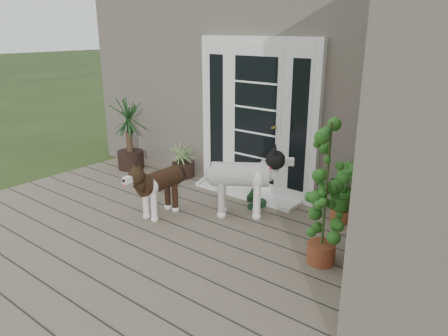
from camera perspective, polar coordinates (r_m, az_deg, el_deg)
The scene contains 14 objects.
deck at distance 4.64m, azimuth -9.65°, elevation -11.92°, with size 6.20×4.60×0.12m, color #6B5B4C.
house_main at distance 7.56m, azimuth 14.71°, elevation 11.43°, with size 7.40×4.00×3.10m, color #665E54.
door_unit at distance 5.93m, azimuth 4.38°, elevation 6.76°, with size 1.90×0.14×2.15m, color white.
door_step at distance 6.07m, azimuth 3.08°, elevation -3.29°, with size 1.60×0.40×0.05m, color white.
brindle_dog at distance 5.36m, azimuth -8.56°, elevation -2.92°, with size 0.34×0.80×0.67m, color #342013, non-canonical shape.
white_dog at distance 5.27m, azimuth 2.17°, elevation -2.36°, with size 0.41×0.95×0.79m, color white, non-canonical shape.
spider_plant at distance 6.73m, azimuth -5.51°, elevation 1.41°, with size 0.58×0.58×0.62m, color #80A163, non-canonical shape.
yucca at distance 7.19m, azimuth -12.58°, elevation 4.45°, with size 0.81×0.81×1.18m, color black, non-canonical shape.
herb_a at distance 5.34m, azimuth 15.61°, elevation -3.96°, with size 0.46×0.46×0.59m, color #1B4D16.
herb_b at distance 5.36m, azimuth 15.55°, elevation -4.27°, with size 0.35×0.35×0.52m, color #29631C.
herb_c at distance 5.07m, azimuth 24.19°, elevation -6.61°, with size 0.33×0.33×0.52m, color #1C631E.
sapling at distance 4.19m, azimuth 13.46°, elevation -3.32°, with size 0.44×0.44×1.49m, color #275317, non-canonical shape.
clog_left at distance 5.92m, azimuth 3.93°, elevation -3.63°, with size 0.16×0.33×0.10m, color black, non-canonical shape.
clog_right at distance 5.63m, azimuth 4.48°, elevation -4.88°, with size 0.14×0.29×0.09m, color black, non-canonical shape.
Camera 1 is at (3.05, -2.22, 2.37)m, focal length 34.18 mm.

